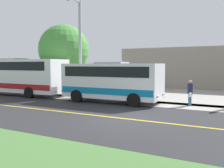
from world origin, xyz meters
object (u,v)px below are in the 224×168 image
Objects in this scene: shuttle_bus_front at (112,80)px; commercial_building at (198,68)px; street_light_pole at (79,45)px; tree_curbside at (64,50)px; pedestrian_waiting at (190,92)px; transit_bus_rear at (9,75)px.

commercial_building is (-16.86, 3.78, 0.74)m from shuttle_bus_front.
shuttle_bus_front is 0.94× the size of street_light_pole.
tree_curbside is 0.38× the size of commercial_building.
tree_curbside is 17.46m from commercial_building.
pedestrian_waiting is at bearing 99.12° from shuttle_bus_front.
street_light_pole is (-0.34, -3.00, 2.66)m from shuttle_bus_front.
tree_curbside is at bearing -36.29° from commercial_building.
street_light_pole reaches higher than commercial_building.
transit_bus_rear is (0.05, -10.53, 0.19)m from shuttle_bus_front.
commercial_building reaches higher than transit_bus_rear.
commercial_building is at bearing 157.67° from street_light_pole.
tree_curbside reaches higher than commercial_building.
pedestrian_waiting is 0.10× the size of commercial_building.
street_light_pole is (-0.39, 7.52, 2.46)m from transit_bus_rear.
street_light_pole is at bearing -86.45° from pedestrian_waiting.
street_light_pole reaches higher than tree_curbside.
tree_curbside reaches higher than pedestrian_waiting.
pedestrian_waiting is at bearing 93.28° from transit_bus_rear.
tree_curbside is (-2.86, -6.49, 2.51)m from shuttle_bus_front.
street_light_pole is (0.52, -8.32, 3.34)m from pedestrian_waiting.
tree_curbside is (-2.92, 4.03, 2.32)m from transit_bus_rear.
street_light_pole is 4.31m from tree_curbside.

